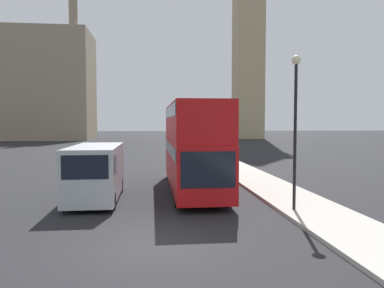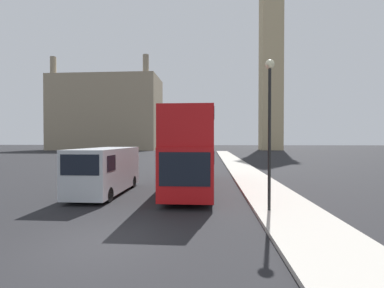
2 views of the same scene
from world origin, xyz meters
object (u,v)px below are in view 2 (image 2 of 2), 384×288
(white_van, at_px, (105,170))
(street_lamp, at_px, (270,112))
(red_double_decker_bus, at_px, (193,148))
(clock_tower, at_px, (271,33))

(white_van, relative_size, street_lamp, 0.95)
(red_double_decker_bus, bearing_deg, street_lamp, -57.00)
(clock_tower, xyz_separation_m, street_lamp, (-16.05, -68.61, -31.29))
(white_van, bearing_deg, street_lamp, -21.71)
(red_double_decker_bus, relative_size, white_van, 1.83)
(clock_tower, relative_size, street_lamp, 11.49)
(clock_tower, height_order, red_double_decker_bus, clock_tower)
(white_van, height_order, street_lamp, street_lamp)
(red_double_decker_bus, bearing_deg, clock_tower, 72.92)
(clock_tower, distance_m, street_lamp, 77.10)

